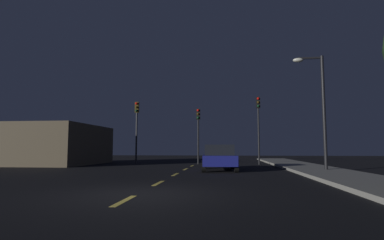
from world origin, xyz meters
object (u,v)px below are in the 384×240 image
(traffic_signal_left, at_px, (137,120))
(car_stopped_ahead, at_px, (219,157))
(traffic_signal_center, at_px, (198,125))
(street_lamp_right, at_px, (319,101))
(traffic_signal_right, at_px, (258,117))

(traffic_signal_left, distance_m, car_stopped_ahead, 10.09)
(traffic_signal_center, height_order, street_lamp_right, street_lamp_right)
(traffic_signal_left, relative_size, traffic_signal_center, 1.14)
(traffic_signal_center, relative_size, traffic_signal_right, 0.84)
(traffic_signal_right, bearing_deg, traffic_signal_center, -179.98)
(traffic_signal_right, height_order, car_stopped_ahead, traffic_signal_right)
(traffic_signal_center, bearing_deg, traffic_signal_right, 0.02)
(traffic_signal_center, xyz_separation_m, car_stopped_ahead, (1.82, -6.72, -2.43))
(traffic_signal_center, relative_size, car_stopped_ahead, 1.05)
(car_stopped_ahead, bearing_deg, street_lamp_right, -8.11)
(traffic_signal_left, height_order, traffic_signal_right, traffic_signal_right)
(traffic_signal_left, relative_size, traffic_signal_right, 0.95)
(traffic_signal_left, distance_m, traffic_signal_center, 5.17)
(traffic_signal_center, distance_m, street_lamp_right, 10.48)
(traffic_signal_left, xyz_separation_m, car_stopped_ahead, (6.97, -6.72, -2.84))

